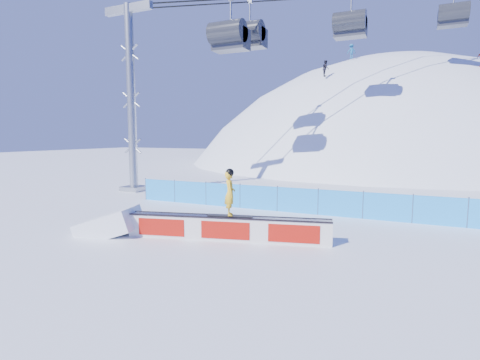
% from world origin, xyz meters
% --- Properties ---
extents(ground, '(160.00, 160.00, 0.00)m').
position_xyz_m(ground, '(0.00, 0.00, 0.00)').
color(ground, white).
rests_on(ground, ground).
extents(snow_hill, '(64.00, 64.00, 64.00)m').
position_xyz_m(snow_hill, '(0.00, 42.00, -18.00)').
color(snow_hill, white).
rests_on(snow_hill, ground).
extents(safety_fence, '(22.05, 0.05, 1.30)m').
position_xyz_m(safety_fence, '(0.00, 4.50, 0.60)').
color(safety_fence, '#1D94F7').
rests_on(safety_fence, ground).
extents(rail_box, '(7.16, 2.22, 0.87)m').
position_xyz_m(rail_box, '(-2.93, -1.10, 0.43)').
color(rail_box, silver).
rests_on(rail_box, ground).
extents(snow_ramp, '(2.59, 1.95, 1.44)m').
position_xyz_m(snow_ramp, '(-7.33, -2.18, 0.00)').
color(snow_ramp, white).
rests_on(snow_ramp, ground).
extents(snowboarder, '(1.63, 0.68, 1.68)m').
position_xyz_m(snowboarder, '(-2.82, -1.07, 1.69)').
color(snowboarder, black).
rests_on(snowboarder, rail_box).
extents(distant_skiers, '(18.43, 7.87, 5.87)m').
position_xyz_m(distant_skiers, '(1.34, 30.06, 11.32)').
color(distant_skiers, black).
rests_on(distant_skiers, ground).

